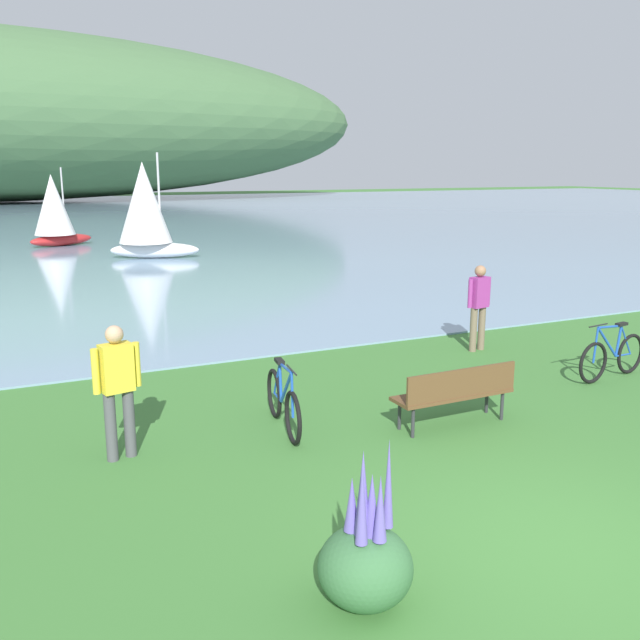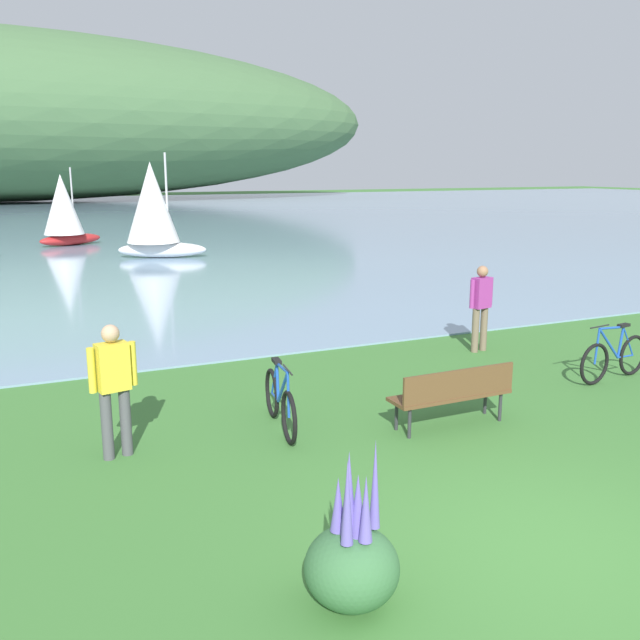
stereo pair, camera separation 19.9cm
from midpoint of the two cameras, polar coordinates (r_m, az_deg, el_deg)
The scene contains 10 objects.
ground_plane at distance 7.29m, azimuth 20.55°, elevation -17.67°, with size 200.00×200.00×0.00m, color #3D7533.
bay_water at distance 52.33m, azimuth -19.46°, elevation 7.90°, with size 180.00×80.00×0.04m, color #7A99B2.
park_bench_near_camera at distance 9.81m, azimuth 11.57°, elevation -5.84°, with size 1.81×0.50×0.88m.
bicycle_leaning_near_bench at distance 12.84m, azimuth 23.59°, elevation -2.86°, with size 1.76×0.30×1.01m.
bicycle_beside_path at distance 9.59m, azimuth -2.73°, elevation -6.81°, with size 0.31×1.76×1.01m.
person_at_shoreline at distance 13.88m, azimuth 13.58°, elevation 1.40°, with size 0.60×0.29×1.71m.
person_on_the_grass at distance 8.86m, azimuth -16.10°, elevation -4.99°, with size 0.60×0.29×1.71m.
echium_bush_beside_closest at distance 6.00m, azimuth 3.68°, elevation -19.25°, with size 0.80×0.80×1.44m.
sailboat_nearest_to_shore at distance 28.37m, azimuth -13.46°, elevation 8.94°, with size 3.62×2.68×4.11m.
sailboat_mid_bay at distance 34.04m, azimuth -20.33°, elevation 8.61°, with size 3.11×2.37×3.55m.
Camera 2 is at (-4.55, -4.38, 3.57)m, focal length 38.64 mm.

